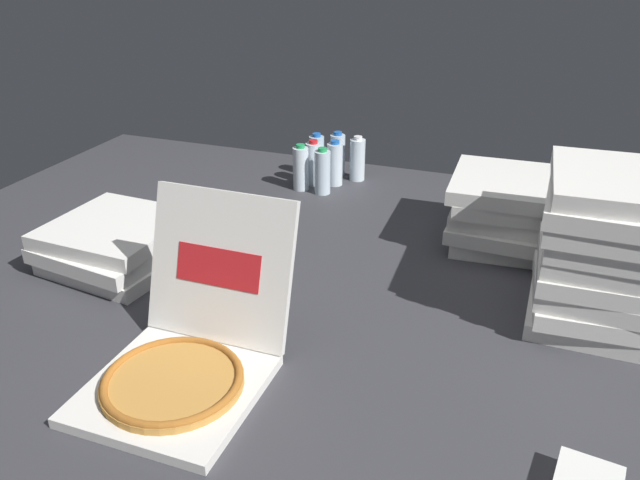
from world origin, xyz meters
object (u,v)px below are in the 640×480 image
at_px(pizza_stack_left_near, 513,211).
at_px(water_bottle_2, 317,156).
at_px(open_pizza_box, 188,348).
at_px(water_bottle_1, 313,163).
at_px(water_bottle_0, 335,164).
at_px(water_bottle_6, 322,172).
at_px(pizza_stack_left_far, 118,243).
at_px(water_bottle_4, 357,159).
at_px(water_bottle_3, 301,168).
at_px(water_bottle_5, 338,154).
at_px(pizza_stack_center_near, 618,252).

xyz_separation_m(pizza_stack_left_near, water_bottle_2, (-0.87, 0.38, -0.03)).
bearing_deg(open_pizza_box, water_bottle_2, 98.12).
bearing_deg(water_bottle_1, water_bottle_0, 16.34).
bearing_deg(open_pizza_box, water_bottle_0, 93.96).
xyz_separation_m(open_pizza_box, water_bottle_6, (-0.11, 1.25, 0.01)).
distance_m(open_pizza_box, pizza_stack_left_far, 0.68).
height_order(water_bottle_0, water_bottle_2, same).
relative_size(water_bottle_2, water_bottle_4, 1.00).
bearing_deg(water_bottle_2, pizza_stack_left_far, -107.89).
bearing_deg(water_bottle_3, open_pizza_box, -80.48).
distance_m(pizza_stack_left_near, water_bottle_3, 0.90).
xyz_separation_m(pizza_stack_left_far, water_bottle_1, (0.34, 0.90, 0.02)).
xyz_separation_m(water_bottle_2, water_bottle_5, (0.08, 0.05, 0.00)).
relative_size(open_pizza_box, pizza_stack_center_near, 1.23).
distance_m(pizza_stack_left_near, water_bottle_1, 0.90).
relative_size(water_bottle_0, water_bottle_3, 1.00).
xyz_separation_m(open_pizza_box, water_bottle_4, (-0.02, 1.45, 0.01)).
distance_m(pizza_stack_center_near, water_bottle_6, 1.25).
distance_m(water_bottle_0, water_bottle_6, 0.11).
bearing_deg(pizza_stack_center_near, water_bottle_5, 142.00).
relative_size(water_bottle_0, water_bottle_5, 1.00).
xyz_separation_m(open_pizza_box, water_bottle_1, (-0.18, 1.33, 0.01)).
height_order(water_bottle_0, water_bottle_4, same).
bearing_deg(pizza_stack_center_near, open_pizza_box, -146.99).
bearing_deg(water_bottle_1, open_pizza_box, -82.20).
bearing_deg(water_bottle_2, water_bottle_5, 34.45).
bearing_deg(water_bottle_6, pizza_stack_left_near, -14.60).
relative_size(pizza_stack_left_near, water_bottle_3, 2.22).
xyz_separation_m(open_pizza_box, pizza_stack_center_near, (0.97, 0.63, 0.13)).
relative_size(pizza_stack_left_far, water_bottle_3, 2.32).
height_order(water_bottle_1, water_bottle_2, same).
height_order(pizza_stack_left_far, water_bottle_4, water_bottle_4).
height_order(pizza_stack_left_near, water_bottle_0, pizza_stack_left_near).
bearing_deg(pizza_stack_left_far, pizza_stack_left_near, 27.15).
distance_m(water_bottle_0, water_bottle_1, 0.09).
xyz_separation_m(pizza_stack_left_far, pizza_stack_left_near, (1.19, 0.61, 0.05)).
bearing_deg(water_bottle_1, pizza_stack_left_far, -110.83).
height_order(pizza_stack_left_near, water_bottle_2, pizza_stack_left_near).
bearing_deg(open_pizza_box, water_bottle_6, 95.03).
xyz_separation_m(pizza_stack_center_near, water_bottle_2, (-1.17, 0.80, -0.12)).
distance_m(pizza_stack_left_near, water_bottle_0, 0.82).
xyz_separation_m(water_bottle_1, water_bottle_4, (0.16, 0.12, 0.00)).
height_order(pizza_stack_left_far, pizza_stack_left_near, pizza_stack_left_near).
bearing_deg(water_bottle_6, water_bottle_1, 130.38).
bearing_deg(water_bottle_6, water_bottle_4, 66.39).
height_order(pizza_stack_left_far, water_bottle_1, water_bottle_1).
relative_size(water_bottle_3, water_bottle_4, 1.00).
height_order(water_bottle_2, water_bottle_5, same).
height_order(water_bottle_5, water_bottle_6, same).
relative_size(water_bottle_0, water_bottle_4, 1.00).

